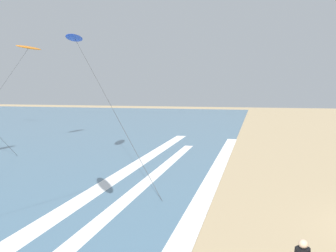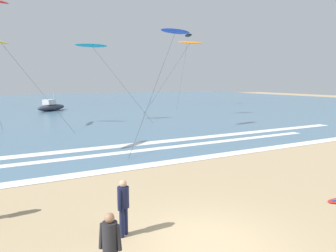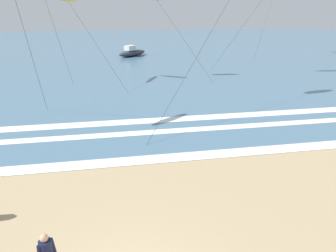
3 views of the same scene
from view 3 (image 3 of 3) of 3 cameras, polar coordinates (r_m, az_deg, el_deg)
The scene contains 6 objects.
ocean_surface at distance 57.60m, azimuth -10.32°, elevation 14.73°, with size 140.00×90.00×0.01m, color slate.
wave_foam_shoreline at distance 14.44m, azimuth -16.20°, elevation -7.22°, with size 47.12×0.89×0.01m, color white.
wave_foam_mid_break at distance 17.43m, azimuth -15.48°, elevation -1.98°, with size 37.31×0.71×0.01m, color white.
wave_foam_outer_break at distance 19.10m, azimuth -8.48°, elevation 0.72°, with size 45.17×0.96×0.01m, color white.
kite_yellow_distant_high at distance 29.87m, azimuth -18.85°, elevation 22.01°, with size 5.86×6.46×7.71m.
offshore_boat at distance 46.17m, azimuth -6.96°, elevation 13.90°, with size 5.02×4.72×2.70m.
Camera 3 is at (0.29, -4.75, 6.82)m, focal length 31.61 mm.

